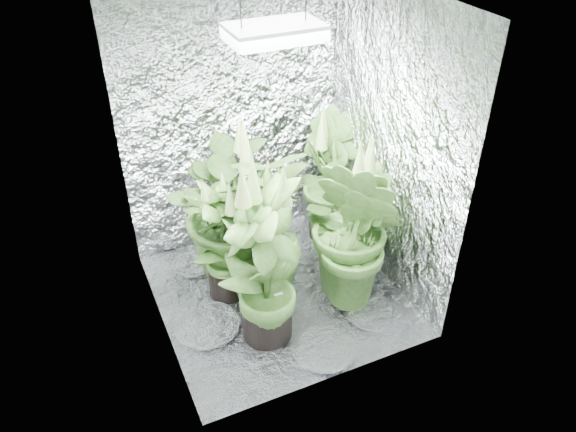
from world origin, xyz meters
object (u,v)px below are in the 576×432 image
(plant_b, at_px, (224,243))
(plant_c, at_px, (329,181))
(grow_lamp, at_px, (274,33))
(plant_e, at_px, (354,229))
(circulation_fan, at_px, (314,211))
(plant_d, at_px, (261,238))
(plant_f, at_px, (266,264))
(plant_a, at_px, (236,207))
(plant_g, at_px, (355,231))

(plant_b, xyz_separation_m, plant_c, (0.95, 0.32, 0.07))
(grow_lamp, relative_size, plant_e, 0.58)
(plant_c, distance_m, circulation_fan, 0.38)
(plant_b, relative_size, plant_e, 1.12)
(plant_d, distance_m, plant_f, 0.40)
(plant_b, relative_size, plant_f, 0.76)
(plant_e, relative_size, plant_f, 0.68)
(plant_e, height_order, plant_f, plant_f)
(grow_lamp, xyz_separation_m, plant_a, (-0.15, 0.37, -1.27))
(plant_c, bearing_deg, plant_b, -161.38)
(grow_lamp, xyz_separation_m, plant_b, (-0.31, 0.16, -1.39))
(grow_lamp, bearing_deg, plant_b, 152.28)
(grow_lamp, bearing_deg, plant_g, -27.04)
(plant_g, bearing_deg, plant_a, 134.88)
(plant_b, distance_m, plant_d, 0.25)
(plant_c, bearing_deg, plant_g, -105.07)
(plant_c, relative_size, plant_f, 0.87)
(grow_lamp, distance_m, plant_c, 1.54)
(plant_b, bearing_deg, grow_lamp, -27.72)
(plant_f, distance_m, circulation_fan, 1.30)
(plant_f, xyz_separation_m, circulation_fan, (0.80, 0.93, -0.43))
(plant_b, distance_m, plant_c, 1.01)
(plant_d, height_order, circulation_fan, plant_d)
(grow_lamp, xyz_separation_m, circulation_fan, (0.59, 0.62, -1.67))
(plant_e, bearing_deg, plant_f, -159.20)
(plant_c, bearing_deg, circulation_fan, 108.73)
(grow_lamp, distance_m, plant_d, 1.35)
(plant_a, xyz_separation_m, plant_d, (0.06, -0.31, -0.07))
(plant_e, relative_size, circulation_fan, 2.34)
(circulation_fan, bearing_deg, plant_f, -132.46)
(plant_c, xyz_separation_m, plant_e, (-0.06, -0.50, -0.11))
(plant_d, xyz_separation_m, plant_g, (0.54, -0.28, 0.09))
(plant_a, relative_size, plant_f, 0.93)
(plant_a, bearing_deg, plant_b, -129.21)
(grow_lamp, height_order, plant_e, grow_lamp)
(circulation_fan, bearing_deg, plant_e, -93.38)
(plant_g, bearing_deg, grow_lamp, 152.96)
(plant_g, bearing_deg, plant_b, 152.68)
(plant_a, bearing_deg, circulation_fan, 18.82)
(plant_f, xyz_separation_m, plant_g, (0.66, 0.08, -0.01))
(plant_d, bearing_deg, plant_c, 30.58)
(plant_b, height_order, plant_e, plant_b)
(plant_a, xyz_separation_m, circulation_fan, (0.74, 0.25, -0.40))
(plant_c, distance_m, plant_g, 0.74)
(grow_lamp, distance_m, circulation_fan, 1.88)
(plant_c, relative_size, plant_g, 0.90)
(plant_c, bearing_deg, plant_e, -97.44)
(plant_c, relative_size, plant_e, 1.28)
(plant_a, height_order, plant_f, plant_f)
(plant_e, bearing_deg, plant_d, 174.33)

